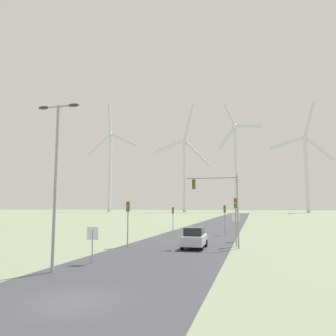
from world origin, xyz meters
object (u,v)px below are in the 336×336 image
(car_approaching, at_px, (194,238))
(wind_turbine_left, at_px, (184,166))
(wind_turbine_far_left, at_px, (110,163))
(stop_sign_far, at_px, (236,222))
(traffic_light_mast_overhead, at_px, (220,196))
(traffic_light_post_mid_left, at_px, (173,214))
(traffic_light_post_near_left, at_px, (128,214))
(traffic_light_post_mid_right, at_px, (225,213))
(wind_turbine_right, at_px, (306,165))
(stop_sign_near, at_px, (93,238))
(traffic_light_post_near_right, at_px, (236,211))
(streetlamp, at_px, (56,165))
(wind_turbine_center, at_px, (236,160))

(car_approaching, distance_m, wind_turbine_left, 174.45)
(wind_turbine_far_left, distance_m, wind_turbine_left, 49.52)
(stop_sign_far, distance_m, traffic_light_mast_overhead, 6.39)
(traffic_light_post_mid_left, height_order, traffic_light_mast_overhead, traffic_light_mast_overhead)
(traffic_light_post_near_left, relative_size, traffic_light_post_mid_right, 1.08)
(traffic_light_post_mid_right, relative_size, wind_turbine_right, 0.06)
(traffic_light_post_mid_left, bearing_deg, wind_turbine_far_left, 117.91)
(stop_sign_near, relative_size, traffic_light_post_near_left, 0.57)
(stop_sign_near, relative_size, traffic_light_mast_overhead, 0.36)
(wind_turbine_left, bearing_deg, traffic_light_post_near_right, -76.73)
(traffic_light_post_near_right, bearing_deg, wind_turbine_far_left, 118.27)
(car_approaching, bearing_deg, wind_turbine_left, 101.96)
(streetlamp, relative_size, traffic_light_post_near_right, 2.18)
(stop_sign_far, height_order, traffic_light_post_near_left, traffic_light_post_near_left)
(traffic_light_post_near_right, relative_size, traffic_light_mast_overhead, 0.68)
(traffic_light_mast_overhead, height_order, wind_turbine_far_left, wind_turbine_far_left)
(stop_sign_near, relative_size, wind_turbine_left, 0.03)
(wind_turbine_left, xyz_separation_m, wind_turbine_center, (30.77, 9.95, 4.18))
(wind_turbine_left, relative_size, wind_turbine_center, 0.95)
(wind_turbine_far_left, height_order, wind_turbine_left, wind_turbine_far_left)
(traffic_light_post_near_right, distance_m, wind_turbine_left, 172.62)
(traffic_light_mast_overhead, relative_size, wind_turbine_right, 0.10)
(streetlamp, bearing_deg, wind_turbine_left, 99.36)
(stop_sign_near, relative_size, wind_turbine_far_left, 0.03)
(traffic_light_mast_overhead, xyz_separation_m, wind_turbine_far_left, (-87.30, 166.27, 26.88))
(traffic_light_post_mid_left, distance_m, wind_turbine_far_left, 170.43)
(traffic_light_post_near_left, bearing_deg, streetlamp, -89.10)
(traffic_light_post_mid_right, distance_m, wind_turbine_left, 161.07)
(traffic_light_post_near_left, xyz_separation_m, traffic_light_mast_overhead, (8.27, 1.29, 1.60))
(traffic_light_post_near_right, distance_m, wind_turbine_right, 171.57)
(traffic_light_post_mid_right, bearing_deg, streetlamp, -105.72)
(traffic_light_post_near_right, xyz_separation_m, traffic_light_post_mid_left, (-9.97, 16.31, -0.64))
(stop_sign_near, distance_m, traffic_light_post_mid_right, 24.11)
(stop_sign_far, xyz_separation_m, traffic_light_mast_overhead, (-1.09, -5.74, 2.57))
(traffic_light_post_near_right, bearing_deg, streetlamp, -122.62)
(traffic_light_post_mid_left, distance_m, wind_turbine_center, 162.64)
(traffic_light_post_mid_right, relative_size, wind_turbine_far_left, 0.05)
(stop_sign_near, bearing_deg, car_approaching, 61.36)
(streetlamp, height_order, wind_turbine_far_left, wind_turbine_far_left)
(stop_sign_near, bearing_deg, traffic_light_post_near_left, 96.68)
(traffic_light_post_mid_left, bearing_deg, stop_sign_near, -87.04)
(traffic_light_post_near_left, height_order, car_approaching, traffic_light_post_near_left)
(streetlamp, height_order, traffic_light_post_near_left, streetlamp)
(traffic_light_post_mid_right, distance_m, traffic_light_mast_overhead, 13.29)
(streetlamp, height_order, traffic_light_post_near_right, streetlamp)
(traffic_light_post_near_left, xyz_separation_m, traffic_light_post_mid_left, (-0.42, 19.13, -0.42))
(traffic_light_post_near_left, xyz_separation_m, wind_turbine_right, (40.89, 169.82, 24.08))
(stop_sign_far, xyz_separation_m, car_approaching, (-3.29, -6.53, -1.11))
(traffic_light_post_mid_right, xyz_separation_m, car_approaching, (-1.50, -13.93, -1.86))
(traffic_light_post_mid_right, height_order, wind_turbine_right, wind_turbine_right)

